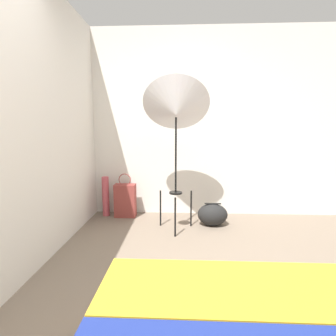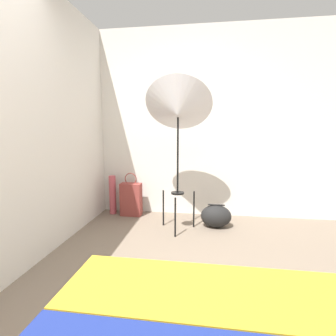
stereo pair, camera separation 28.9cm
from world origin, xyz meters
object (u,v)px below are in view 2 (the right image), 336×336
at_px(duffel_bag, 216,216).
at_px(tote_bag, 131,199).
at_px(photo_umbrella, 178,110).
at_px(paper_roll, 113,195).

bearing_deg(duffel_bag, tote_bag, 166.48).
bearing_deg(tote_bag, photo_umbrella, -31.63).
xyz_separation_m(photo_umbrella, tote_bag, (-0.72, 0.44, -1.20)).
bearing_deg(paper_roll, tote_bag, -6.26).
bearing_deg(photo_umbrella, duffel_bag, 18.27).
distance_m(photo_umbrella, paper_roll, 1.60).
bearing_deg(duffel_bag, paper_roll, 167.86).
relative_size(photo_umbrella, paper_roll, 3.23).
distance_m(tote_bag, paper_roll, 0.29).
relative_size(duffel_bag, paper_roll, 0.68).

